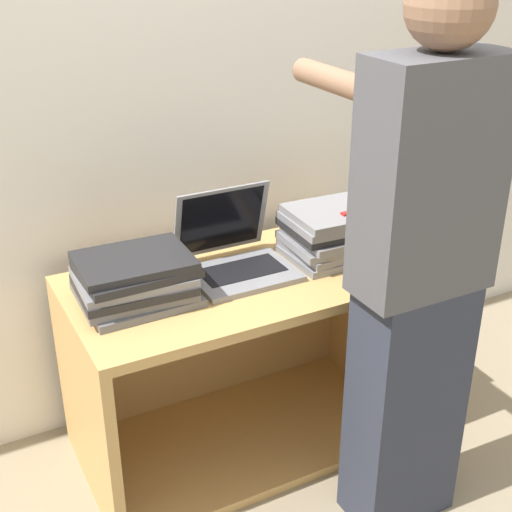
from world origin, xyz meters
TOP-DOWN VIEW (x-y plane):
  - ground_plane at (0.00, 0.00)m, footprint 12.00×12.00m
  - wall_back at (0.00, 0.74)m, footprint 8.00×0.05m
  - cart at (0.00, 0.39)m, footprint 1.21×0.64m
  - laptop_open at (0.00, 0.38)m, footprint 0.35×0.34m
  - laptop_stack_left at (-0.38, 0.32)m, footprint 0.38×0.29m
  - laptop_stack_right at (0.38, 0.32)m, footprint 0.38×0.29m
  - person at (0.30, -0.22)m, footprint 0.40×0.53m
  - inventory_tag at (0.38, 0.25)m, footprint 0.06×0.02m

SIDE VIEW (x-z plane):
  - ground_plane at x=0.00m, z-range 0.00..0.00m
  - cart at x=0.00m, z-range 0.00..0.70m
  - laptop_open at x=0.00m, z-range 0.62..0.90m
  - laptop_stack_left at x=-0.38m, z-range 0.70..0.86m
  - laptop_stack_right at x=0.38m, z-range 0.70..0.89m
  - person at x=0.30m, z-range 0.01..1.76m
  - inventory_tag at x=0.38m, z-range 0.89..0.90m
  - wall_back at x=0.00m, z-range 0.00..2.40m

